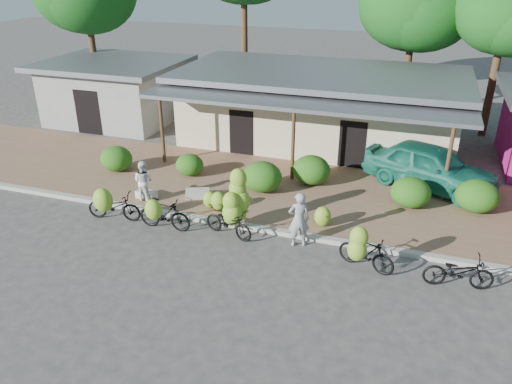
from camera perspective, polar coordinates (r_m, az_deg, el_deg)
ground at (r=14.63m, az=-2.08°, el=-8.14°), size 100.00×100.00×0.00m
sidewalk at (r=18.76m, az=3.26°, el=0.08°), size 60.00×6.00×0.12m
curb at (r=16.20m, az=0.39°, el=-4.20°), size 60.00×0.25×0.15m
shop_main at (r=23.60m, az=7.29°, el=9.63°), size 13.00×8.50×3.35m
shop_grey at (r=27.90m, az=-15.81°, el=11.14°), size 7.00×6.00×3.15m
tree_center_right at (r=28.09m, az=17.41°, el=20.00°), size 5.78×5.71×8.10m
tree_near_right at (r=26.26m, az=26.26°, el=17.91°), size 4.50×4.33×7.42m
hedge_0 at (r=20.99m, az=-15.66°, el=3.68°), size 1.31×1.18×1.02m
hedge_1 at (r=19.99m, az=-7.59°, el=3.10°), size 1.12×1.00×0.87m
hedge_2 at (r=18.39m, az=0.72°, el=1.74°), size 1.47×1.32×1.15m
hedge_3 at (r=19.13m, az=6.36°, el=2.52°), size 1.44×1.30×1.12m
hedge_4 at (r=18.07m, az=17.26°, el=-0.05°), size 1.37×1.24×1.07m
hedge_5 at (r=18.52m, az=23.96°, el=-0.44°), size 1.45×1.31×1.13m
bike_far_left at (r=17.21m, az=-16.14°, el=-1.44°), size 1.93×1.37×1.44m
bike_left at (r=16.24m, az=-10.59°, el=-2.44°), size 1.80×1.14×1.36m
bike_center at (r=15.77m, az=-2.62°, el=-2.07°), size 1.85×1.34×2.13m
bike_right at (r=14.26m, az=12.27°, el=-6.58°), size 1.77×1.34×1.63m
bike_far_right at (r=14.47m, az=22.15°, el=-8.44°), size 1.90×0.90×0.96m
loose_banana_a at (r=17.36m, az=-5.29°, el=-0.86°), size 0.49×0.41×0.61m
loose_banana_b at (r=17.15m, az=-4.30°, el=-1.03°), size 0.55×0.46×0.68m
loose_banana_c at (r=16.26m, az=7.63°, el=-2.78°), size 0.54×0.46×0.68m
sack_near at (r=18.19m, az=-6.68°, el=-0.17°), size 0.94×0.70×0.30m
sack_far at (r=18.45m, az=-12.40°, el=-0.28°), size 0.80×0.50×0.28m
vendor at (r=15.08m, az=4.92°, el=-3.16°), size 0.77×0.65×1.79m
bystander at (r=18.07m, az=-12.74°, el=1.25°), size 0.79×0.65×1.50m
teal_van at (r=19.73m, az=19.28°, el=2.78°), size 5.29×3.66×1.67m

